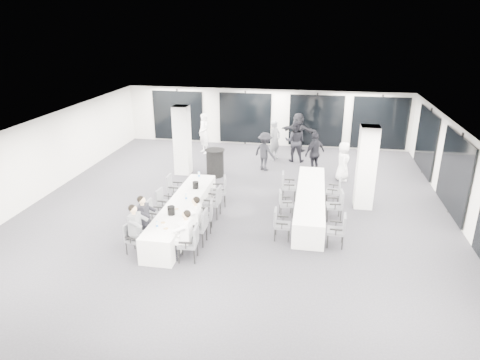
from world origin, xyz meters
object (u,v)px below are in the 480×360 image
object	(u,v)px
chair_side_right_far	(335,190)
chair_side_left_near	(280,222)
cocktail_table	(215,163)
standing_guest_b	(295,138)
chair_main_right_far	(221,189)
chair_side_right_mid	(337,203)
chair_main_left_mid	(153,212)
ice_bucket_near	(171,211)
standing_guest_c	(265,149)
chair_side_left_mid	(284,202)
standing_guest_f	(298,130)
standing_guest_e	(343,159)
chair_side_left_far	(287,184)
standing_guest_g	(204,131)
chair_main_right_fourth	(214,200)
chair_side_right_near	(339,228)
banquet_table_main	(183,213)
chair_main_right_second	(200,225)
chair_main_right_mid	(207,214)
chair_main_left_fourth	(163,201)
ice_bucket_far	(196,185)
standing_guest_a	(275,138)
chair_main_right_near	(191,241)
chair_main_left_second	(141,225)
banquet_table_side	(310,202)
chair_main_left_near	(133,236)
standing_guest_d	(315,150)
chair_main_left_far	(173,187)

from	to	relation	value
chair_side_right_far	chair_side_left_near	bearing A→B (deg)	155.96
cocktail_table	standing_guest_b	distance (m)	3.99
chair_main_right_far	chair_side_right_mid	bearing A→B (deg)	-111.85
chair_main_left_mid	ice_bucket_near	bearing A→B (deg)	58.93
standing_guest_c	chair_side_left_mid	bearing A→B (deg)	137.95
chair_side_left_mid	standing_guest_f	bearing A→B (deg)	168.41
standing_guest_e	chair_side_right_far	bearing A→B (deg)	172.77
chair_side_left_far	standing_guest_g	distance (m)	6.60
chair_main_right_fourth	chair_side_right_near	bearing A→B (deg)	-105.81
banquet_table_main	standing_guest_g	world-z (taller)	standing_guest_g
chair_main_right_second	chair_side_left_mid	xyz separation A→B (m)	(2.18, 2.25, -0.10)
chair_main_right_mid	chair_side_left_mid	world-z (taller)	chair_main_right_mid
chair_main_right_mid	ice_bucket_near	distance (m)	1.12
standing_guest_g	banquet_table_main	bearing A→B (deg)	-33.83
standing_guest_c	chair_main_left_fourth	bearing A→B (deg)	94.70
chair_main_right_second	ice_bucket_far	world-z (taller)	chair_main_right_second
chair_main_right_far	chair_side_right_mid	xyz separation A→B (m)	(3.85, -0.49, -0.03)
chair_side_left_far	chair_main_right_far	bearing A→B (deg)	-71.43
chair_main_left_fourth	standing_guest_a	world-z (taller)	standing_guest_a
chair_main_right_far	standing_guest_b	world-z (taller)	standing_guest_b
chair_main_right_near	standing_guest_b	bearing A→B (deg)	-18.31
chair_main_left_second	banquet_table_side	bearing A→B (deg)	135.33
chair_main_right_far	chair_main_left_near	bearing A→B (deg)	140.30
chair_side_left_far	standing_guest_d	xyz separation A→B (m)	(0.91, 2.91, 0.43)
standing_guest_d	chair_side_left_near	bearing A→B (deg)	35.52
standing_guest_a	cocktail_table	bearing A→B (deg)	175.45
chair_main_left_far	chair_side_left_mid	size ratio (longest dim) A/B	1.14
cocktail_table	chair_main_right_mid	world-z (taller)	cocktail_table
banquet_table_side	standing_guest_e	xyz separation A→B (m)	(1.19, 3.32, 0.50)
chair_main_right_mid	chair_side_right_mid	xyz separation A→B (m)	(3.85, 1.46, -0.00)
chair_main_left_far	ice_bucket_near	bearing A→B (deg)	16.80
cocktail_table	ice_bucket_near	world-z (taller)	cocktail_table
banquet_table_side	chair_main_right_second	world-z (taller)	chair_main_right_second
chair_main_left_far	standing_guest_e	distance (m)	6.72
chair_main_left_mid	standing_guest_b	world-z (taller)	standing_guest_b
standing_guest_g	standing_guest_a	bearing A→B (deg)	39.25
chair_side_left_mid	banquet_table_main	bearing A→B (deg)	-79.96
standing_guest_f	ice_bucket_near	bearing A→B (deg)	84.16
standing_guest_d	chair_side_left_mid	bearing A→B (deg)	32.46
standing_guest_f	chair_main_left_fourth	bearing A→B (deg)	76.42
banquet_table_main	chair_main_left_near	xyz separation A→B (m)	(-0.82, -1.88, 0.12)
chair_main_right_second	chair_main_right_mid	bearing A→B (deg)	0.90
standing_guest_a	standing_guest_f	distance (m)	1.77
banquet_table_main	ice_bucket_far	bearing A→B (deg)	85.40
banquet_table_side	standing_guest_a	size ratio (longest dim) A/B	2.48
chair_side_right_mid	banquet_table_main	bearing A→B (deg)	98.73
cocktail_table	chair_main_right_far	size ratio (longest dim) A/B	1.09
chair_side_right_mid	standing_guest_d	world-z (taller)	standing_guest_d
chair_main_left_mid	chair_side_left_far	size ratio (longest dim) A/B	0.89
standing_guest_f	standing_guest_g	size ratio (longest dim) A/B	0.99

